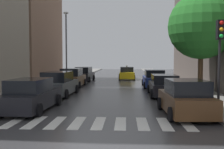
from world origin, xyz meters
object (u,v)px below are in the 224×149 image
(parked_car_left_fourth, at_px, (84,75))
(parked_car_right_second, at_px, (164,86))
(street_tree_right, at_px, (201,26))
(parked_car_left_third, at_px, (72,78))
(taxi_midroad, at_px, (127,73))
(parked_car_right_third, at_px, (154,79))
(parked_car_left_second, at_px, (58,84))
(parked_car_right_nearest, at_px, (186,99))
(parked_car_left_nearest, at_px, (31,96))
(lamp_post_left, at_px, (66,42))
(traffic_light_right_corner, at_px, (220,45))

(parked_car_left_fourth, bearing_deg, parked_car_right_second, -144.52)
(parked_car_right_second, distance_m, street_tree_right, 5.23)
(parked_car_left_third, bearing_deg, taxi_midroad, -27.45)
(parked_car_left_fourth, bearing_deg, parked_car_right_third, -126.49)
(parked_car_left_third, relative_size, street_tree_right, 0.59)
(street_tree_right, bearing_deg, parked_car_left_fourth, 133.27)
(parked_car_left_second, distance_m, taxi_midroad, 16.33)
(parked_car_left_fourth, distance_m, parked_car_right_nearest, 20.11)
(parked_car_left_nearest, relative_size, taxi_midroad, 1.00)
(parked_car_left_nearest, bearing_deg, parked_car_left_third, 3.29)
(taxi_midroad, relative_size, lamp_post_left, 0.61)
(parked_car_left_nearest, relative_size, parked_car_left_third, 1.08)
(parked_car_right_second, bearing_deg, parked_car_left_second, 92.89)
(parked_car_right_second, xyz_separation_m, traffic_light_right_corner, (1.59, -6.55, 2.56))
(parked_car_right_third, xyz_separation_m, lamp_post_left, (-9.32, 4.58, 3.78))
(parked_car_right_third, bearing_deg, parked_car_left_second, 129.17)
(parked_car_right_second, xyz_separation_m, lamp_post_left, (-9.41, 10.35, 3.83))
(traffic_light_right_corner, xyz_separation_m, lamp_post_left, (-11.00, 16.90, 1.27))
(lamp_post_left, bearing_deg, parked_car_left_fourth, 43.51)
(parked_car_right_second, bearing_deg, parked_car_left_nearest, 128.29)
(parked_car_right_third, height_order, lamp_post_left, lamp_post_left)
(parked_car_left_second, bearing_deg, parked_car_left_nearest, -177.32)
(parked_car_left_fourth, xyz_separation_m, taxi_midroad, (5.07, 3.29, -0.03))
(parked_car_left_second, bearing_deg, lamp_post_left, 12.09)
(parked_car_left_nearest, xyz_separation_m, taxi_midroad, (4.99, 21.08, -0.01))
(parked_car_left_second, xyz_separation_m, street_tree_right, (10.42, 1.11, 4.25))
(parked_car_right_nearest, xyz_separation_m, parked_car_right_second, (-0.07, 6.56, -0.06))
(parked_car_left_nearest, distance_m, parked_car_right_nearest, 7.70)
(lamp_post_left, bearing_deg, traffic_light_right_corner, -56.94)
(parked_car_left_fourth, bearing_deg, parked_car_left_second, -176.87)
(parked_car_right_nearest, height_order, traffic_light_right_corner, traffic_light_right_corner)
(parked_car_left_third, xyz_separation_m, taxi_midroad, (5.24, 9.51, -0.05))
(parked_car_left_second, distance_m, traffic_light_right_corner, 11.42)
(parked_car_right_second, height_order, taxi_midroad, taxi_midroad)
(street_tree_right, bearing_deg, lamp_post_left, 142.13)
(lamp_post_left, bearing_deg, parked_car_left_third, -71.11)
(street_tree_right, bearing_deg, traffic_light_right_corner, -99.32)
(parked_car_left_third, bearing_deg, parked_car_left_nearest, -177.41)
(parked_car_left_fourth, height_order, street_tree_right, street_tree_right)
(parked_car_right_nearest, bearing_deg, parked_car_left_nearest, 82.13)
(parked_car_left_second, height_order, parked_car_right_second, parked_car_left_second)
(parked_car_left_second, relative_size, traffic_light_right_corner, 1.09)
(parked_car_left_second, relative_size, parked_car_right_nearest, 1.11)
(parked_car_left_second, distance_m, lamp_post_left, 11.39)
(parked_car_left_nearest, relative_size, parked_car_right_second, 1.04)
(parked_car_right_nearest, relative_size, parked_car_right_third, 0.93)
(parked_car_right_third, relative_size, taxi_midroad, 0.97)
(parked_car_left_fourth, relative_size, parked_car_right_second, 1.04)
(parked_car_left_nearest, distance_m, street_tree_right, 13.07)
(parked_car_left_nearest, height_order, taxi_midroad, taxi_midroad)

